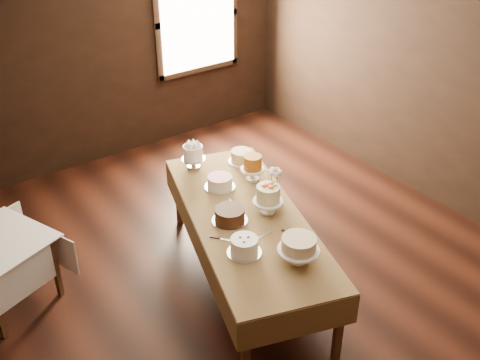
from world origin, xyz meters
name	(u,v)px	position (x,y,z in m)	size (l,w,h in m)	color
floor	(252,272)	(0.00, 0.00, 0.00)	(5.00, 6.00, 0.01)	black
wall_back	(105,51)	(0.00, 3.00, 1.40)	(5.00, 0.02, 2.80)	black
wall_right	(441,81)	(2.50, 0.00, 1.40)	(0.02, 6.00, 2.80)	black
window	(198,19)	(1.30, 2.94, 1.60)	(1.10, 0.05, 1.30)	#FFEABF
display_table	(246,221)	(-0.12, -0.06, 0.69)	(1.64, 2.60, 0.75)	#482A14
cake_meringue	(193,157)	(-0.04, 0.95, 0.87)	(0.27, 0.27, 0.25)	silver
cake_speckled	(241,157)	(0.42, 0.76, 0.81)	(0.30, 0.30, 0.13)	white
cake_lattice	(220,183)	(-0.04, 0.47, 0.80)	(0.30, 0.30, 0.11)	silver
cake_caramel	(253,169)	(0.30, 0.41, 0.87)	(0.25, 0.25, 0.27)	white
cake_chocolate	(230,215)	(-0.28, -0.04, 0.81)	(0.36, 0.36, 0.12)	silver
cake_flowers	(268,201)	(0.07, -0.13, 0.87)	(0.29, 0.29, 0.28)	white
cake_swirl	(244,246)	(-0.45, -0.48, 0.82)	(0.28, 0.28, 0.14)	silver
cake_cream	(298,250)	(-0.16, -0.81, 0.86)	(0.34, 0.34, 0.24)	white
cake_server_a	(264,235)	(-0.17, -0.38, 0.75)	(0.24, 0.03, 0.01)	silver
cake_server_b	(298,237)	(0.04, -0.58, 0.75)	(0.24, 0.03, 0.01)	silver
cake_server_c	(231,202)	(-0.11, 0.19, 0.75)	(0.24, 0.03, 0.01)	silver
cake_server_d	(267,194)	(0.24, 0.11, 0.75)	(0.24, 0.03, 0.01)	silver
cake_server_e	(229,240)	(-0.45, -0.26, 0.75)	(0.24, 0.03, 0.01)	silver
flower_vase	(274,195)	(0.23, -0.01, 0.81)	(0.12, 0.12, 0.13)	#2D2823
flower_bouquet	(274,178)	(0.23, -0.01, 1.00)	(0.14, 0.14, 0.20)	white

